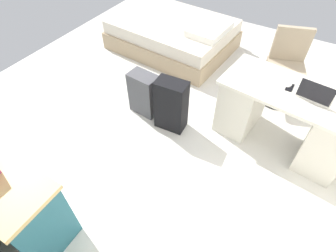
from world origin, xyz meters
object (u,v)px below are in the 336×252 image
object	(u,v)px
suitcase_black	(171,105)
computer_mouse	(289,85)
cell_phone_by_mouse	(290,87)
laptop	(315,94)
bed	(173,34)
office_chair	(284,70)
desk	(284,117)
suitcase_spare_grey	(144,94)

from	to	relation	value
suitcase_black	computer_mouse	bearing A→B (deg)	-161.34
cell_phone_by_mouse	laptop	bearing A→B (deg)	170.13
bed	laptop	bearing A→B (deg)	151.97
office_chair	cell_phone_by_mouse	world-z (taller)	office_chair
bed	computer_mouse	bearing A→B (deg)	150.53
desk	computer_mouse	distance (m)	0.39
bed	suitcase_black	xyz separation A→B (m)	(-0.91, 1.61, 0.09)
desk	bed	size ratio (longest dim) A/B	0.75
suitcase_spare_grey	cell_phone_by_mouse	distance (m)	1.67
computer_mouse	laptop	bearing A→B (deg)	170.98
desk	office_chair	xyz separation A→B (m)	(0.22, -0.85, 0.02)
desk	laptop	xyz separation A→B (m)	(-0.17, 0.01, 0.41)
bed	computer_mouse	world-z (taller)	computer_mouse
bed	cell_phone_by_mouse	xyz separation A→B (m)	(-2.03, 1.16, 0.52)
desk	suitcase_black	xyz separation A→B (m)	(1.19, 0.42, -0.06)
suitcase_spare_grey	laptop	size ratio (longest dim) A/B	1.71
suitcase_spare_grey	computer_mouse	xyz separation A→B (m)	(-1.54, -0.42, 0.49)
laptop	desk	bearing A→B (deg)	-3.55
office_chair	suitcase_spare_grey	size ratio (longest dim) A/B	1.65
desk	suitcase_black	bearing A→B (deg)	19.30
suitcase_spare_grey	cell_phone_by_mouse	world-z (taller)	cell_phone_by_mouse
bed	laptop	distance (m)	2.63
bed	cell_phone_by_mouse	size ratio (longest dim) A/B	14.65
suitcase_spare_grey	office_chair	bearing A→B (deg)	-134.42
cell_phone_by_mouse	computer_mouse	bearing A→B (deg)	-53.69
suitcase_black	laptop	xyz separation A→B (m)	(-1.36, -0.41, 0.47)
desk	office_chair	distance (m)	0.87
suitcase_black	office_chair	bearing A→B (deg)	-132.18
computer_mouse	cell_phone_by_mouse	world-z (taller)	computer_mouse
office_chair	computer_mouse	world-z (taller)	office_chair
office_chair	suitcase_spare_grey	bearing A→B (deg)	40.69
office_chair	suitcase_black	size ratio (longest dim) A/B	1.40
suitcase_black	desk	bearing A→B (deg)	-165.30
bed	office_chair	bearing A→B (deg)	169.38
suitcase_black	laptop	distance (m)	1.50
laptop	bed	bearing A→B (deg)	-28.03
office_chair	computer_mouse	xyz separation A→B (m)	(-0.14, 0.79, 0.35)
desk	suitcase_spare_grey	world-z (taller)	desk
desk	bed	bearing A→B (deg)	-29.71
office_chair	bed	world-z (taller)	office_chair
bed	laptop	world-z (taller)	laptop
desk	suitcase_black	world-z (taller)	desk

